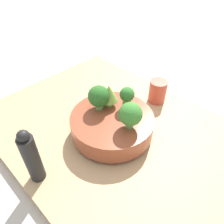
% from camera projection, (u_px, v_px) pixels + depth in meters
% --- Properties ---
extents(ground_plane, '(6.00, 6.00, 0.00)m').
position_uv_depth(ground_plane, '(115.00, 137.00, 0.78)').
color(ground_plane, '#ADA89E').
extents(table, '(0.92, 0.66, 0.03)m').
position_uv_depth(table, '(115.00, 134.00, 0.77)').
color(table, tan).
rests_on(table, ground_plane).
extents(bowl, '(0.27, 0.27, 0.08)m').
position_uv_depth(bowl, '(112.00, 124.00, 0.72)').
color(bowl, brown).
rests_on(bowl, table).
extents(broccoli_floret_right, '(0.07, 0.07, 0.09)m').
position_uv_depth(broccoli_floret_right, '(130.00, 114.00, 0.63)').
color(broccoli_floret_right, '#6BA34C').
rests_on(broccoli_floret_right, bowl).
extents(romanesco_piece_far, '(0.06, 0.06, 0.08)m').
position_uv_depth(romanesco_piece_far, '(109.00, 94.00, 0.71)').
color(romanesco_piece_far, '#6BA34C').
rests_on(romanesco_piece_far, bowl).
extents(broccoli_floret_back, '(0.05, 0.05, 0.08)m').
position_uv_depth(broccoli_floret_back, '(127.00, 96.00, 0.70)').
color(broccoli_floret_back, '#6BA34C').
rests_on(broccoli_floret_back, bowl).
extents(broccoli_floret_left, '(0.07, 0.07, 0.09)m').
position_uv_depth(broccoli_floret_left, '(99.00, 97.00, 0.70)').
color(broccoli_floret_left, '#7AB256').
rests_on(broccoli_floret_left, bowl).
extents(cup, '(0.07, 0.07, 0.09)m').
position_uv_depth(cup, '(158.00, 91.00, 0.85)').
color(cup, '#C64C38').
rests_on(cup, table).
extents(pepper_mill, '(0.04, 0.04, 0.18)m').
position_uv_depth(pepper_mill, '(31.00, 157.00, 0.56)').
color(pepper_mill, black).
rests_on(pepper_mill, table).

